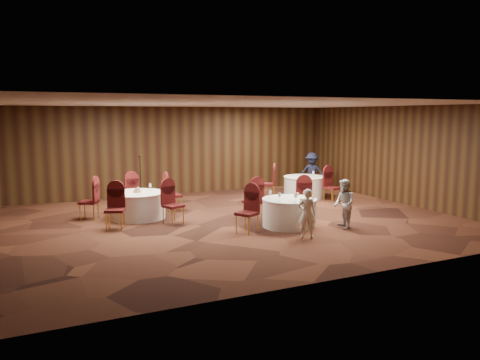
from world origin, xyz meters
name	(u,v)px	position (x,y,z in m)	size (l,w,h in m)	color
ground	(236,221)	(0.00, 0.00, 0.00)	(12.00, 12.00, 0.00)	black
room_shell	(236,150)	(0.00, 0.00, 1.96)	(12.00, 12.00, 12.00)	silver
table_main	(289,212)	(0.98, -1.19, 0.38)	(1.43, 1.43, 0.74)	silver
table_left	(138,205)	(-2.41, 1.46, 0.38)	(1.57, 1.57, 0.74)	silver
table_right	(304,187)	(3.74, 2.39, 0.38)	(1.48, 1.48, 0.74)	silver
chairs_main	(269,204)	(0.73, -0.52, 0.50)	(3.03, 1.96, 1.00)	#380C0B
chairs_left	(136,201)	(-2.45, 1.48, 0.50)	(3.07, 2.99, 1.00)	#380C0B
chairs_right	(299,186)	(3.28, 1.99, 0.50)	(2.21, 2.34, 1.00)	#380C0B
tabletop_main	(296,196)	(1.08, -1.33, 0.84)	(1.12, 0.99, 0.22)	silver
tabletop_left	(137,190)	(-2.41, 1.47, 0.82)	(0.86, 0.78, 0.22)	silver
tabletop_right	(313,173)	(3.92, 2.12, 0.90)	(0.08, 0.08, 0.22)	silver
mic_stand	(141,189)	(-1.78, 3.81, 0.45)	(0.24, 0.24, 1.57)	black
woman_a	(307,213)	(0.76, -2.37, 0.59)	(0.43, 0.28, 1.19)	silver
woman_b	(344,204)	(2.16, -1.94, 0.64)	(0.62, 0.48, 1.27)	silver
man_c	(312,172)	(4.65, 3.31, 0.75)	(0.96, 0.55, 1.49)	black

